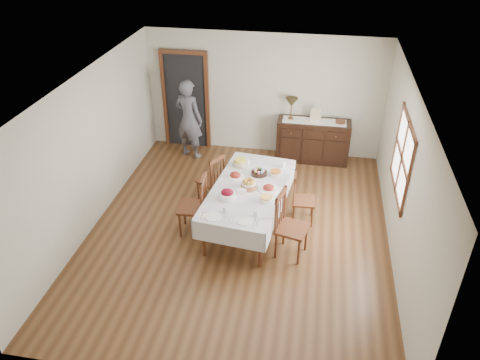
% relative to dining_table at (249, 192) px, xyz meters
% --- Properties ---
extents(ground, '(6.00, 6.00, 0.00)m').
position_rel_dining_table_xyz_m(ground, '(-0.13, -0.17, -0.69)').
color(ground, brown).
extents(room_shell, '(5.02, 6.02, 2.65)m').
position_rel_dining_table_xyz_m(room_shell, '(-0.28, 0.25, 0.96)').
color(room_shell, white).
rests_on(room_shell, ground).
extents(dining_table, '(1.40, 2.38, 0.78)m').
position_rel_dining_table_xyz_m(dining_table, '(0.00, 0.00, 0.00)').
color(dining_table, silver).
rests_on(dining_table, ground).
extents(chair_left_near, '(0.48, 0.48, 1.09)m').
position_rel_dining_table_xyz_m(chair_left_near, '(-0.84, -0.32, -0.13)').
color(chair_left_near, '#542A17').
rests_on(chair_left_near, ground).
extents(chair_left_far, '(0.56, 0.56, 0.98)m').
position_rel_dining_table_xyz_m(chair_left_far, '(-0.77, 0.61, -0.19)').
color(chair_left_far, '#542A17').
rests_on(chair_left_far, ground).
extents(chair_right_near, '(0.56, 0.56, 1.11)m').
position_rel_dining_table_xyz_m(chair_right_near, '(0.73, -0.61, -0.12)').
color(chair_right_near, '#542A17').
rests_on(chair_right_near, ground).
extents(chair_right_far, '(0.41, 0.41, 0.94)m').
position_rel_dining_table_xyz_m(chair_right_far, '(0.87, 0.30, -0.21)').
color(chair_right_far, '#542A17').
rests_on(chair_right_far, ground).
extents(sideboard, '(1.51, 0.55, 0.91)m').
position_rel_dining_table_xyz_m(sideboard, '(0.97, 2.55, -0.23)').
color(sideboard, black).
rests_on(sideboard, ground).
extents(person, '(0.66, 0.54, 1.84)m').
position_rel_dining_table_xyz_m(person, '(-1.64, 2.28, 0.23)').
color(person, '#50505D').
rests_on(person, ground).
extents(bread_basket, '(0.26, 0.26, 0.17)m').
position_rel_dining_table_xyz_m(bread_basket, '(0.00, -0.02, 0.17)').
color(bread_basket, '#96583C').
rests_on(bread_basket, dining_table).
extents(egg_basket, '(0.27, 0.27, 0.11)m').
position_rel_dining_table_xyz_m(egg_basket, '(0.11, 0.44, 0.13)').
color(egg_basket, black).
rests_on(egg_basket, dining_table).
extents(ham_platter_a, '(0.28, 0.28, 0.11)m').
position_rel_dining_table_xyz_m(ham_platter_a, '(-0.28, 0.29, 0.12)').
color(ham_platter_a, white).
rests_on(ham_platter_a, dining_table).
extents(ham_platter_b, '(0.33, 0.33, 0.11)m').
position_rel_dining_table_xyz_m(ham_platter_b, '(0.33, -0.01, 0.12)').
color(ham_platter_b, white).
rests_on(ham_platter_b, dining_table).
extents(beet_bowl, '(0.26, 0.26, 0.17)m').
position_rel_dining_table_xyz_m(beet_bowl, '(-0.29, -0.37, 0.16)').
color(beet_bowl, white).
rests_on(beet_bowl, dining_table).
extents(carrot_bowl, '(0.21, 0.21, 0.09)m').
position_rel_dining_table_xyz_m(carrot_bowl, '(0.39, 0.46, 0.14)').
color(carrot_bowl, white).
rests_on(carrot_bowl, dining_table).
extents(pineapple_bowl, '(0.25, 0.25, 0.13)m').
position_rel_dining_table_xyz_m(pineapple_bowl, '(-0.27, 0.68, 0.15)').
color(pineapple_bowl, tan).
rests_on(pineapple_bowl, dining_table).
extents(casserole_dish, '(0.23, 0.23, 0.08)m').
position_rel_dining_table_xyz_m(casserole_dish, '(0.34, -0.33, 0.13)').
color(casserole_dish, white).
rests_on(casserole_dish, dining_table).
extents(butter_dish, '(0.15, 0.11, 0.07)m').
position_rel_dining_table_xyz_m(butter_dish, '(-0.08, -0.18, 0.13)').
color(butter_dish, white).
rests_on(butter_dish, dining_table).
extents(setting_left, '(0.43, 0.31, 0.10)m').
position_rel_dining_table_xyz_m(setting_left, '(-0.35, -0.85, 0.11)').
color(setting_left, white).
rests_on(setting_left, dining_table).
extents(setting_right, '(0.43, 0.31, 0.10)m').
position_rel_dining_table_xyz_m(setting_right, '(0.13, -0.87, 0.11)').
color(setting_right, white).
rests_on(setting_right, dining_table).
extents(glass_far_a, '(0.07, 0.07, 0.11)m').
position_rel_dining_table_xyz_m(glass_far_a, '(-0.14, 0.75, 0.15)').
color(glass_far_a, white).
rests_on(glass_far_a, dining_table).
extents(glass_far_b, '(0.07, 0.07, 0.11)m').
position_rel_dining_table_xyz_m(glass_far_b, '(0.50, 0.75, 0.15)').
color(glass_far_b, white).
rests_on(glass_far_b, dining_table).
extents(runner, '(1.30, 0.35, 0.01)m').
position_rel_dining_table_xyz_m(runner, '(0.97, 2.54, 0.23)').
color(runner, white).
rests_on(runner, sideboard).
extents(table_lamp, '(0.26, 0.26, 0.46)m').
position_rel_dining_table_xyz_m(table_lamp, '(0.47, 2.58, 0.58)').
color(table_lamp, brown).
rests_on(table_lamp, sideboard).
extents(picture_frame, '(0.22, 0.08, 0.28)m').
position_rel_dining_table_xyz_m(picture_frame, '(0.98, 2.53, 0.36)').
color(picture_frame, '#C9B790').
rests_on(picture_frame, sideboard).
extents(deco_bowl, '(0.20, 0.20, 0.06)m').
position_rel_dining_table_xyz_m(deco_bowl, '(1.49, 2.55, 0.25)').
color(deco_bowl, '#542A17').
rests_on(deco_bowl, sideboard).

